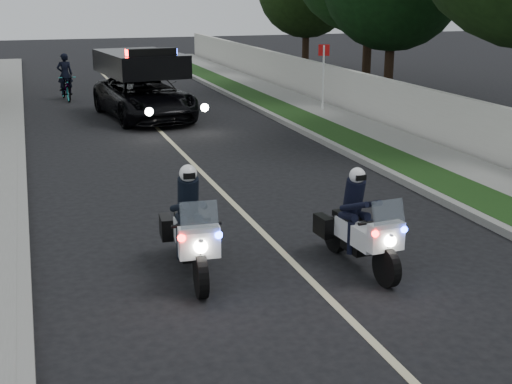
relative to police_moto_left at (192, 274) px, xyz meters
The scene contains 15 objects.
curb_right 8.31m from the police_moto_left, 46.34° to the left, with size 0.20×60.00×0.15m, color gray.
grass_verge 8.81m from the police_moto_left, 43.05° to the left, with size 1.20×60.00×0.16m, color #193814.
sidewalk_right 9.80m from the police_moto_left, 37.85° to the left, with size 1.40×60.00×0.16m, color gray.
property_wall 10.64m from the police_moto_left, 34.54° to the left, with size 0.22×60.00×1.50m, color beige.
curb_left 6.50m from the police_moto_left, 112.25° to the left, with size 0.20×60.00×0.15m, color gray.
lane_marking 6.23m from the police_moto_left, 74.76° to the left, with size 0.12×50.00×0.01m, color #BFB78C.
police_moto_left is the anchor object (origin of this frame).
police_moto_right 2.61m from the police_moto_left, 12.09° to the right, with size 0.66×1.88×1.60m, color silver, non-canonical shape.
police_suv 13.80m from the police_moto_left, 83.43° to the left, with size 2.48×5.35×2.60m, color black.
bicycle 18.83m from the police_moto_left, 92.15° to the left, with size 0.65×1.86×0.97m, color black.
cyclist 18.83m from the police_moto_left, 92.15° to the left, with size 0.59×0.39×1.64m, color black.
sign_post 14.68m from the police_moto_left, 58.65° to the left, with size 0.39×0.39×2.50m, color red, non-canonical shape.
tree_right_c 18.32m from the police_moto_left, 52.11° to the left, with size 5.42×5.42×9.03m, color black, non-canonical shape.
tree_right_d 20.09m from the police_moto_left, 55.56° to the left, with size 6.70×6.70×11.17m, color #163D14, non-canonical shape.
tree_right_e 27.34m from the police_moto_left, 64.19° to the left, with size 5.05×5.05×8.41m, color #19320F, non-canonical shape.
Camera 1 is at (-3.81, -5.71, 4.20)m, focal length 48.59 mm.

